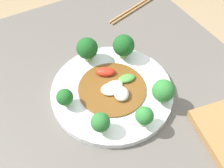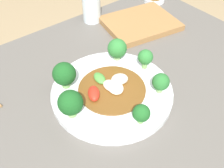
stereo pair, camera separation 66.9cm
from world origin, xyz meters
The scene contains 11 objects.
table centered at (0.00, 0.00, 0.37)m, with size 0.99×0.74×0.74m.
plate centered at (-0.04, -0.02, 0.75)m, with size 0.31×0.31×0.02m.
broccoli_east centered at (0.08, -0.01, 0.79)m, with size 0.04×0.04×0.06m.
broccoli_south centered at (-0.05, -0.14, 0.79)m, with size 0.04×0.04×0.05m.
broccoli_southeast centered at (0.05, -0.10, 0.79)m, with size 0.04×0.04×0.06m.
broccoli_northwest centered at (-0.13, 0.06, 0.80)m, with size 0.06×0.06×0.07m.
broccoli_northeast centered at (0.05, 0.07, 0.79)m, with size 0.05×0.05×0.06m.
broccoli_west centered at (-0.17, -0.03, 0.80)m, with size 0.06×0.06×0.07m.
stirfry_center centered at (-0.04, -0.02, 0.76)m, with size 0.17×0.17×0.02m.
drinking_glass centered at (0.13, 0.31, 0.79)m, with size 0.06×0.06×0.11m.
cutting_board centered at (0.24, 0.18, 0.75)m, with size 0.27×0.23×0.02m.
Camera 2 is at (-0.33, -0.39, 1.24)m, focal length 42.00 mm.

